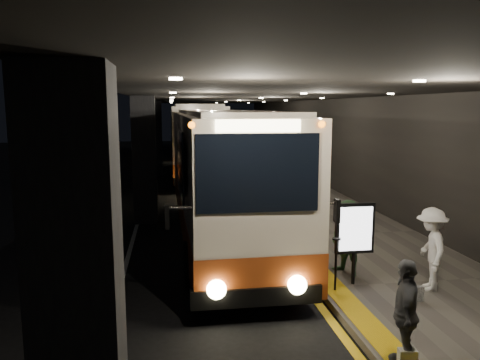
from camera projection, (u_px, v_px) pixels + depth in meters
ground at (195, 254)px, 12.87m from camera, size 90.00×90.00×0.00m
lane_line_white at (140, 215)px, 17.49m from camera, size 0.12×50.00×0.01m
kerb_stripe_yellow at (249, 212)px, 18.09m from camera, size 0.18×50.00×0.01m
sidewalk at (309, 208)px, 18.43m from camera, size 4.50×50.00×0.15m
tactile_strip at (262, 208)px, 18.14m from camera, size 0.50×50.00×0.01m
terminal_wall at (366, 133)px, 18.31m from camera, size 0.10×50.00×6.00m
support_columns at (145, 160)px, 16.22m from camera, size 0.80×24.80×4.40m
canopy at (253, 91)px, 17.41m from camera, size 9.00×50.00×0.40m
coach_main at (222, 180)px, 14.27m from camera, size 2.73×12.27×3.81m
coach_second at (195, 142)px, 27.86m from camera, size 2.73×12.89×4.05m
coach_third at (191, 133)px, 40.93m from camera, size 2.57×12.12×3.81m
passenger_boarding at (309, 232)px, 11.68m from camera, size 0.45×0.62×1.56m
passenger_waiting_green at (348, 238)px, 10.74m from camera, size 0.85×1.00×1.76m
passenger_waiting_white at (431, 249)px, 9.90m from camera, size 0.84×1.25×1.78m
passenger_waiting_grey at (405, 313)px, 6.92m from camera, size 0.86×1.10×1.67m
bag_polka at (417, 294)px, 9.38m from camera, size 0.25×0.11×0.31m
bag_plain at (407, 360)px, 6.90m from camera, size 0.28×0.19×0.33m
info_sign at (355, 230)px, 10.12m from camera, size 0.86×0.12×1.82m
stanchion_post at (336, 265)px, 9.86m from camera, size 0.05×0.05×1.13m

